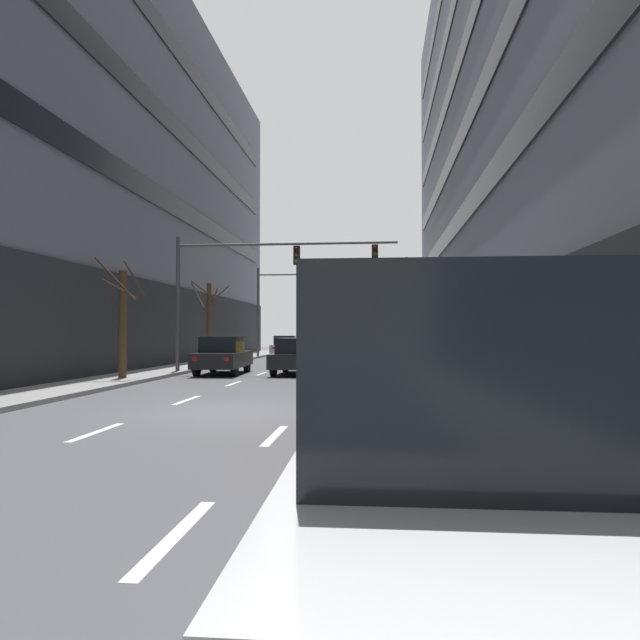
{
  "coord_description": "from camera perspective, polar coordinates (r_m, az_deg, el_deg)",
  "views": [
    {
      "loc": [
        3.53,
        -13.02,
        1.86
      ],
      "look_at": [
        0.92,
        12.57,
        2.44
      ],
      "focal_mm": 31.48,
      "sensor_mm": 36.0,
      "label": 1
    }
  ],
  "objects": [
    {
      "name": "lane_stripe_l1_s9",
      "position": [
        40.41,
        -1.6,
        -3.93
      ],
      "size": [
        0.16,
        2.0,
        0.01
      ],
      "primitive_type": "cube",
      "color": "silver",
      "rests_on": "ground"
    },
    {
      "name": "lane_stripe_l2_s9",
      "position": [
        40.11,
        3.21,
        -3.95
      ],
      "size": [
        0.16,
        2.0,
        0.01
      ],
      "primitive_type": "cube",
      "color": "silver",
      "rests_on": "ground"
    },
    {
      "name": "car_driving_1",
      "position": [
        42.67,
        -3.43,
        -2.71
      ],
      "size": [
        1.84,
        4.37,
        1.63
      ],
      "color": "black",
      "rests_on": "ground"
    },
    {
      "name": "lane_stripe_l1_s5",
      "position": [
        20.78,
        -8.8,
        -6.41
      ],
      "size": [
        0.16,
        2.0,
        0.01
      ],
      "primitive_type": "cube",
      "color": "silver",
      "rests_on": "ground"
    },
    {
      "name": "lane_stripe_l2_s4",
      "position": [
        15.25,
        -1.16,
        -8.29
      ],
      "size": [
        0.16,
        2.0,
        0.01
      ],
      "primitive_type": "cube",
      "color": "silver",
      "rests_on": "ground"
    },
    {
      "name": "lane_stripe_l2_s6",
      "position": [
        25.16,
        1.63,
        -5.53
      ],
      "size": [
        0.16,
        2.0,
        0.01
      ],
      "primitive_type": "cube",
      "color": "silver",
      "rests_on": "ground"
    },
    {
      "name": "lane_stripe_l1_s4",
      "position": [
        16.02,
        -13.37,
        -7.92
      ],
      "size": [
        0.16,
        2.0,
        0.01
      ],
      "primitive_type": "cube",
      "color": "silver",
      "rests_on": "ground"
    },
    {
      "name": "lane_stripe_l1_s7",
      "position": [
        30.53,
        -4.03,
        -4.78
      ],
      "size": [
        0.16,
        2.0,
        0.01
      ],
      "primitive_type": "cube",
      "color": "silver",
      "rests_on": "ground"
    },
    {
      "name": "lane_stripe_l2_s10",
      "position": [
        45.1,
        3.5,
        -3.65
      ],
      "size": [
        0.16,
        2.0,
        0.01
      ],
      "primitive_type": "cube",
      "color": "silver",
      "rests_on": "ground"
    },
    {
      "name": "traffic_signal_0",
      "position": [
        25.33,
        -6.57,
        4.89
      ],
      "size": [
        9.99,
        0.35,
        6.08
      ],
      "color": "#4C4C51",
      "rests_on": "sidewalk_left"
    },
    {
      "name": "car_driving_0",
      "position": [
        25.53,
        -9.84,
        -3.59
      ],
      "size": [
        2.07,
        4.58,
        1.69
      ],
      "color": "black",
      "rests_on": "ground"
    },
    {
      "name": "lane_stripe_l2_s7",
      "position": [
        30.14,
        2.33,
        -4.83
      ],
      "size": [
        0.16,
        2.0,
        0.01
      ],
      "primitive_type": "cube",
      "color": "silver",
      "rests_on": "ground"
    },
    {
      "name": "street_tree_3",
      "position": [
        22.62,
        -19.41,
        -0.14
      ],
      "size": [
        1.58,
        1.25,
        4.53
      ],
      "color": "#4C3823",
      "rests_on": "sidewalk_left"
    },
    {
      "name": "lane_stripe_l2_s2",
      "position": [
        5.67,
        -14.44,
        -20.39
      ],
      "size": [
        0.16,
        2.0,
        0.01
      ],
      "primitive_type": "cube",
      "color": "silver",
      "rests_on": "ground"
    },
    {
      "name": "car_parked_1",
      "position": [
        9.66,
        8.73,
        -5.78
      ],
      "size": [
        1.97,
        4.61,
        2.22
      ],
      "color": "black",
      "rests_on": "ground"
    },
    {
      "name": "lane_stripe_l1_s8",
      "position": [
        35.46,
        -2.64,
        -4.3
      ],
      "size": [
        0.16,
        2.0,
        0.01
      ],
      "primitive_type": "cube",
      "color": "silver",
      "rests_on": "ground"
    },
    {
      "name": "sidewalk_right",
      "position": [
        13.45,
        18.29,
        -8.88
      ],
      "size": [
        2.66,
        80.0,
        0.14
      ],
      "primitive_type": "cube",
      "color": "gray",
      "rests_on": "ground"
    },
    {
      "name": "lane_stripe_l2_s8",
      "position": [
        35.12,
        2.83,
        -4.33
      ],
      "size": [
        0.16,
        2.0,
        0.01
      ],
      "primitive_type": "cube",
      "color": "silver",
      "rests_on": "ground"
    },
    {
      "name": "street_tree_0",
      "position": [
        32.91,
        -11.24,
        -0.01
      ],
      "size": [
        2.1,
        2.11,
        4.65
      ],
      "color": "#4C3823",
      "rests_on": "sidewalk_left"
    },
    {
      "name": "lane_stripe_l1_s3",
      "position": [
        11.46,
        -21.77,
        -10.53
      ],
      "size": [
        0.16,
        2.0,
        0.01
      ],
      "primitive_type": "cube",
      "color": "silver",
      "rests_on": "ground"
    },
    {
      "name": "lane_stripe_l1_s6",
      "position": [
        25.63,
        -5.96,
        -5.44
      ],
      "size": [
        0.16,
        2.0,
        0.01
      ],
      "primitive_type": "cube",
      "color": "silver",
      "rests_on": "ground"
    },
    {
      "name": "taxi_driving_3",
      "position": [
        38.39,
        0.55,
        -2.42
      ],
      "size": [
        2.03,
        4.63,
        2.41
      ],
      "color": "black",
      "rests_on": "ground"
    },
    {
      "name": "car_driving_2",
      "position": [
        25.09,
        -2.37,
        -3.72
      ],
      "size": [
        1.94,
        4.38,
        1.62
      ],
      "color": "black",
      "rests_on": "ground"
    },
    {
      "name": "street_tree_1",
      "position": [
        30.1,
        10.81,
        0.51
      ],
      "size": [
        1.9,
        1.77,
        5.8
      ],
      "color": "#4C3823",
      "rests_on": "sidewalk_right"
    },
    {
      "name": "traffic_signal_1",
      "position": [
        42.33,
        -2.51,
        2.61
      ],
      "size": [
        9.51,
        0.35,
        6.63
      ],
      "color": "#4C4C51",
      "rests_on": "sidewalk_left"
    },
    {
      "name": "street_tree_2",
      "position": [
        40.2,
        9.59,
        0.15
      ],
      "size": [
        1.73,
        1.91,
        4.98
      ],
      "color": "#4C3823",
      "rests_on": "sidewalk_right"
    },
    {
      "name": "ground_plane",
      "position": [
        13.62,
        -9.37,
        -9.13
      ],
      "size": [
        120.0,
        120.0,
        0.0
      ],
      "primitive_type": "plane",
      "color": "#515156"
    },
    {
      "name": "lane_stripe_l1_s10",
      "position": [
        45.36,
        -0.78,
        -3.64
      ],
      "size": [
        0.16,
        2.0,
        0.01
      ],
      "primitive_type": "cube",
      "color": "silver",
      "rests_on": "ground"
    },
    {
      "name": "lane_stripe_l2_s5",
      "position": [
        20.2,
        0.58,
        -6.57
      ],
      "size": [
        0.16,
        2.0,
        0.01
      ],
      "primitive_type": "cube",
      "color": "silver",
      "rests_on": "ground"
    },
    {
      "name": "lane_stripe_l2_s3",
      "position": [
        10.36,
        -4.61,
        -11.62
      ],
      "size": [
        0.16,
        2.0,
        0.01
      ],
      "primitive_type": "cube",
      "color": "silver",
      "rests_on": "ground"
    },
    {
      "name": "car_parked_0",
      "position": [
        3.48,
        14.1,
        -14.51
      ],
      "size": [
        1.92,
        4.44,
        2.13
      ],
      "color": "black",
      "rests_on": "ground"
    }
  ]
}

